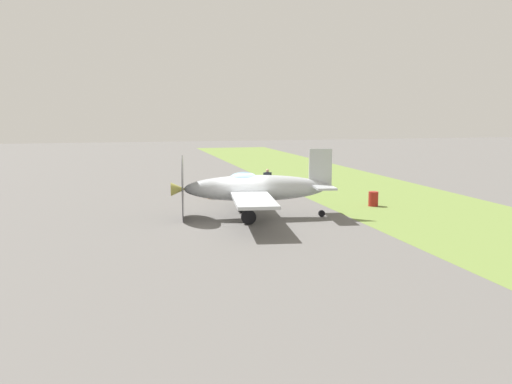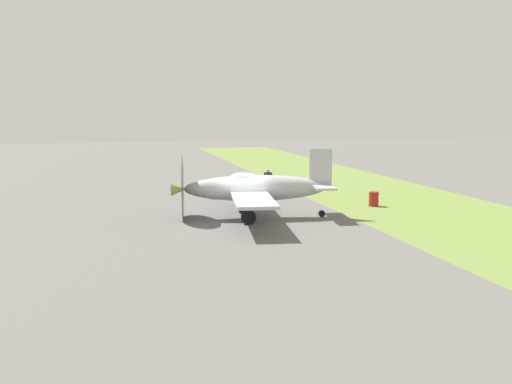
{
  "view_description": "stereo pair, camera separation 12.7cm",
  "coord_description": "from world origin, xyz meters",
  "px_view_note": "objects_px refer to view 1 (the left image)",
  "views": [
    {
      "loc": [
        -28.25,
        6.52,
        5.85
      ],
      "look_at": [
        1.28,
        -0.9,
        1.45
      ],
      "focal_mm": 39.57,
      "sensor_mm": 36.0,
      "label": 1
    },
    {
      "loc": [
        -28.28,
        6.39,
        5.85
      ],
      "look_at": [
        1.28,
        -0.9,
        1.45
      ],
      "focal_mm": 39.57,
      "sensor_mm": 36.0,
      "label": 2
    }
  ],
  "objects_px": {
    "fuel_drum": "(373,199)",
    "ground_crew_chief": "(267,180)",
    "airplane_lead": "(253,188)",
    "supply_crate": "(213,193)"
  },
  "relations": [
    {
      "from": "fuel_drum",
      "to": "airplane_lead",
      "type": "bearing_deg",
      "value": 103.82
    },
    {
      "from": "airplane_lead",
      "to": "ground_crew_chief",
      "type": "distance_m",
      "value": 9.62
    },
    {
      "from": "ground_crew_chief",
      "to": "supply_crate",
      "type": "bearing_deg",
      "value": -166.15
    },
    {
      "from": "fuel_drum",
      "to": "ground_crew_chief",
      "type": "bearing_deg",
      "value": 34.83
    },
    {
      "from": "airplane_lead",
      "to": "fuel_drum",
      "type": "bearing_deg",
      "value": -68.44
    },
    {
      "from": "ground_crew_chief",
      "to": "fuel_drum",
      "type": "distance_m",
      "value": 8.54
    },
    {
      "from": "airplane_lead",
      "to": "supply_crate",
      "type": "height_order",
      "value": "airplane_lead"
    },
    {
      "from": "ground_crew_chief",
      "to": "fuel_drum",
      "type": "relative_size",
      "value": 1.92
    },
    {
      "from": "ground_crew_chief",
      "to": "fuel_drum",
      "type": "xyz_separation_m",
      "value": [
        -7.0,
        -4.87,
        -0.46
      ]
    },
    {
      "from": "ground_crew_chief",
      "to": "supply_crate",
      "type": "xyz_separation_m",
      "value": [
        -1.3,
        4.17,
        -0.59
      ]
    }
  ]
}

